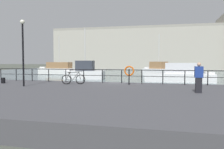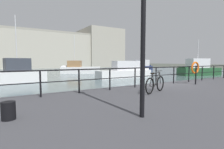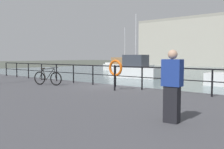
{
  "view_description": "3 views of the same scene",
  "coord_description": "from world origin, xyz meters",
  "px_view_note": "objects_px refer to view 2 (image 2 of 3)",
  "views": [
    {
      "loc": [
        4.29,
        -19.32,
        2.66
      ],
      "look_at": [
        -1.44,
        2.97,
        1.28
      ],
      "focal_mm": 38.94,
      "sensor_mm": 36.0,
      "label": 1
    },
    {
      "loc": [
        -8.64,
        -7.77,
        2.25
      ],
      "look_at": [
        -2.03,
        3.01,
        1.25
      ],
      "focal_mm": 26.88,
      "sensor_mm": 36.0,
      "label": 2
    },
    {
      "loc": [
        8.24,
        -10.48,
        2.37
      ],
      "look_at": [
        -1.71,
        1.36,
        1.27
      ],
      "focal_mm": 40.32,
      "sensor_mm": 36.0,
      "label": 3
    }
  ],
  "objects_px": {
    "mooring_bollard": "(8,111)",
    "moored_white_yacht": "(17,73)",
    "harbor_building": "(55,50)",
    "moored_small_launch": "(80,69)",
    "moored_harbor_tender": "(125,71)",
    "life_ring_stand": "(195,68)",
    "moored_green_narrowboat": "(198,69)",
    "moored_cabin_cruiser": "(142,67)",
    "parked_bicycle": "(155,84)"
  },
  "relations": [
    {
      "from": "moored_cabin_cruiser",
      "to": "mooring_bollard",
      "type": "bearing_deg",
      "value": -159.11
    },
    {
      "from": "harbor_building",
      "to": "moored_small_launch",
      "type": "height_order",
      "value": "harbor_building"
    },
    {
      "from": "moored_cabin_cruiser",
      "to": "moored_green_narrowboat",
      "type": "bearing_deg",
      "value": -118.72
    },
    {
      "from": "moored_harbor_tender",
      "to": "moored_green_narrowboat",
      "type": "height_order",
      "value": "moored_green_narrowboat"
    },
    {
      "from": "life_ring_stand",
      "to": "moored_cabin_cruiser",
      "type": "bearing_deg",
      "value": 54.46
    },
    {
      "from": "mooring_bollard",
      "to": "moored_cabin_cruiser",
      "type": "bearing_deg",
      "value": 43.68
    },
    {
      "from": "harbor_building",
      "to": "parked_bicycle",
      "type": "bearing_deg",
      "value": -98.84
    },
    {
      "from": "moored_cabin_cruiser",
      "to": "life_ring_stand",
      "type": "xyz_separation_m",
      "value": [
        -17.85,
        -24.99,
        0.86
      ]
    },
    {
      "from": "mooring_bollard",
      "to": "moored_white_yacht",
      "type": "bearing_deg",
      "value": 87.41
    },
    {
      "from": "moored_white_yacht",
      "to": "mooring_bollard",
      "type": "height_order",
      "value": "moored_white_yacht"
    },
    {
      "from": "harbor_building",
      "to": "moored_cabin_cruiser",
      "type": "bearing_deg",
      "value": -69.18
    },
    {
      "from": "moored_white_yacht",
      "to": "moored_harbor_tender",
      "type": "bearing_deg",
      "value": 163.45
    },
    {
      "from": "moored_cabin_cruiser",
      "to": "mooring_bollard",
      "type": "relative_size",
      "value": 17.33
    },
    {
      "from": "harbor_building",
      "to": "parked_bicycle",
      "type": "relative_size",
      "value": 37.42
    },
    {
      "from": "moored_harbor_tender",
      "to": "mooring_bollard",
      "type": "bearing_deg",
      "value": -135.09
    },
    {
      "from": "moored_green_narrowboat",
      "to": "parked_bicycle",
      "type": "height_order",
      "value": "moored_green_narrowboat"
    },
    {
      "from": "moored_green_narrowboat",
      "to": "mooring_bollard",
      "type": "xyz_separation_m",
      "value": [
        -26.03,
        -11.03,
        0.01
      ]
    },
    {
      "from": "parked_bicycle",
      "to": "life_ring_stand",
      "type": "height_order",
      "value": "life_ring_stand"
    },
    {
      "from": "life_ring_stand",
      "to": "mooring_bollard",
      "type": "bearing_deg",
      "value": -171.95
    },
    {
      "from": "harbor_building",
      "to": "mooring_bollard",
      "type": "distance_m",
      "value": 61.98
    },
    {
      "from": "moored_harbor_tender",
      "to": "life_ring_stand",
      "type": "height_order",
      "value": "moored_harbor_tender"
    },
    {
      "from": "moored_cabin_cruiser",
      "to": "mooring_bollard",
      "type": "distance_m",
      "value": 38.19
    },
    {
      "from": "moored_white_yacht",
      "to": "moored_harbor_tender",
      "type": "distance_m",
      "value": 13.16
    },
    {
      "from": "harbor_building",
      "to": "moored_harbor_tender",
      "type": "distance_m",
      "value": 46.2
    },
    {
      "from": "harbor_building",
      "to": "moored_harbor_tender",
      "type": "height_order",
      "value": "harbor_building"
    },
    {
      "from": "moored_cabin_cruiser",
      "to": "moored_harbor_tender",
      "type": "distance_m",
      "value": 18.55
    },
    {
      "from": "moored_small_launch",
      "to": "mooring_bollard",
      "type": "height_order",
      "value": "moored_small_launch"
    },
    {
      "from": "moored_white_yacht",
      "to": "life_ring_stand",
      "type": "height_order",
      "value": "moored_white_yacht"
    },
    {
      "from": "parked_bicycle",
      "to": "life_ring_stand",
      "type": "relative_size",
      "value": 1.22
    },
    {
      "from": "moored_cabin_cruiser",
      "to": "moored_harbor_tender",
      "type": "height_order",
      "value": "moored_cabin_cruiser"
    },
    {
      "from": "moored_white_yacht",
      "to": "parked_bicycle",
      "type": "bearing_deg",
      "value": 99.66
    },
    {
      "from": "moored_white_yacht",
      "to": "mooring_bollard",
      "type": "xyz_separation_m",
      "value": [
        -0.72,
        -16.0,
        0.08
      ]
    },
    {
      "from": "parked_bicycle",
      "to": "moored_white_yacht",
      "type": "bearing_deg",
      "value": 89.9
    },
    {
      "from": "moored_harbor_tender",
      "to": "harbor_building",
      "type": "bearing_deg",
      "value": 87.83
    },
    {
      "from": "moored_green_narrowboat",
      "to": "harbor_building",
      "type": "bearing_deg",
      "value": -60.47
    },
    {
      "from": "moored_cabin_cruiser",
      "to": "moored_white_yacht",
      "type": "bearing_deg",
      "value": 178.3
    },
    {
      "from": "moored_small_launch",
      "to": "moored_green_narrowboat",
      "type": "distance_m",
      "value": 20.44
    },
    {
      "from": "moored_small_launch",
      "to": "parked_bicycle",
      "type": "bearing_deg",
      "value": 104.9
    },
    {
      "from": "harbor_building",
      "to": "moored_white_yacht",
      "type": "distance_m",
      "value": 46.47
    },
    {
      "from": "moored_white_yacht",
      "to": "parked_bicycle",
      "type": "height_order",
      "value": "moored_white_yacht"
    },
    {
      "from": "mooring_bollard",
      "to": "moored_harbor_tender",
      "type": "bearing_deg",
      "value": 45.68
    },
    {
      "from": "moored_small_launch",
      "to": "moored_cabin_cruiser",
      "type": "distance_m",
      "value": 16.44
    },
    {
      "from": "moored_green_narrowboat",
      "to": "mooring_bollard",
      "type": "distance_m",
      "value": 28.27
    },
    {
      "from": "moored_small_launch",
      "to": "life_ring_stand",
      "type": "bearing_deg",
      "value": 114.26
    },
    {
      "from": "moored_cabin_cruiser",
      "to": "moored_small_launch",
      "type": "bearing_deg",
      "value": 161.55
    },
    {
      "from": "moored_cabin_cruiser",
      "to": "life_ring_stand",
      "type": "height_order",
      "value": "moored_cabin_cruiser"
    },
    {
      "from": "parked_bicycle",
      "to": "mooring_bollard",
      "type": "height_order",
      "value": "parked_bicycle"
    },
    {
      "from": "harbor_building",
      "to": "moored_white_yacht",
      "type": "bearing_deg",
      "value": -107.83
    },
    {
      "from": "moored_harbor_tender",
      "to": "life_ring_stand",
      "type": "relative_size",
      "value": 5.87
    },
    {
      "from": "moored_green_narrowboat",
      "to": "life_ring_stand",
      "type": "height_order",
      "value": "moored_green_narrowboat"
    }
  ]
}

